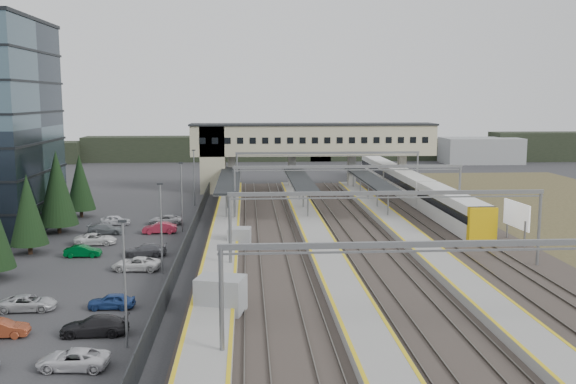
{
  "coord_description": "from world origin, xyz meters",
  "views": [
    {
      "loc": [
        -0.47,
        -63.54,
        15.36
      ],
      "look_at": [
        4.51,
        13.54,
        4.0
      ],
      "focal_mm": 40.0,
      "sensor_mm": 36.0,
      "label": 1
    }
  ],
  "objects": [
    {
      "name": "train",
      "position": [
        24.0,
        31.52,
        2.15
      ],
      "size": [
        3.01,
        62.88,
        3.79
      ],
      "color": "silver",
      "rests_on": "ground"
    },
    {
      "name": "conifer_row",
      "position": [
        -22.0,
        -3.86,
        4.84
      ],
      "size": [
        4.42,
        49.82,
        9.5
      ],
      "color": "black",
      "rests_on": "ground"
    },
    {
      "name": "relay_cabin_far",
      "position": [
        -1.31,
        1.37,
        1.06
      ],
      "size": [
        2.48,
        2.14,
        2.11
      ],
      "color": "gray",
      "rests_on": "ground"
    },
    {
      "name": "canopies",
      "position": [
        7.0,
        27.0,
        3.92
      ],
      "size": [
        23.1,
        30.0,
        3.28
      ],
      "color": "black",
      "rests_on": "ground"
    },
    {
      "name": "gantries",
      "position": [
        12.0,
        3.0,
        6.0
      ],
      "size": [
        28.4,
        62.28,
        7.17
      ],
      "color": "gray",
      "rests_on": "ground"
    },
    {
      "name": "billboard",
      "position": [
        27.87,
        1.23,
        3.0
      ],
      "size": [
        0.56,
        5.44,
        4.52
      ],
      "color": "gray",
      "rests_on": "ground"
    },
    {
      "name": "ground",
      "position": [
        0.0,
        0.0,
        0.0
      ],
      "size": [
        220.0,
        220.0,
        0.0
      ],
      "primitive_type": "plane",
      "color": "#2B2B2D",
      "rests_on": "ground"
    },
    {
      "name": "lampposts",
      "position": [
        -8.0,
        1.25,
        4.34
      ],
      "size": [
        0.5,
        53.25,
        8.07
      ],
      "color": "gray",
      "rests_on": "ground"
    },
    {
      "name": "car_park",
      "position": [
        -13.26,
        -6.62,
        0.6
      ],
      "size": [
        10.49,
        44.48,
        1.28
      ],
      "color": "#AEAFB2",
      "rests_on": "ground"
    },
    {
      "name": "treeline_far",
      "position": [
        23.81,
        92.28,
        2.95
      ],
      "size": [
        170.0,
        19.0,
        7.0
      ],
      "color": "black",
      "rests_on": "ground"
    },
    {
      "name": "relay_cabin_near",
      "position": [
        -2.42,
        -19.18,
        1.38
      ],
      "size": [
        3.83,
        3.21,
        2.75
      ],
      "color": "gray",
      "rests_on": "ground"
    },
    {
      "name": "fence",
      "position": [
        -6.5,
        5.0,
        1.0
      ],
      "size": [
        0.08,
        90.0,
        2.0
      ],
      "color": "#26282B",
      "rests_on": "ground"
    },
    {
      "name": "rail_corridor",
      "position": [
        9.34,
        5.0,
        0.29
      ],
      "size": [
        34.0,
        90.0,
        0.92
      ],
      "color": "#332D28",
      "rests_on": "ground"
    },
    {
      "name": "footbridge",
      "position": [
        7.7,
        42.0,
        7.93
      ],
      "size": [
        40.4,
        6.4,
        11.2
      ],
      "color": "#B6B08C",
      "rests_on": "ground"
    }
  ]
}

